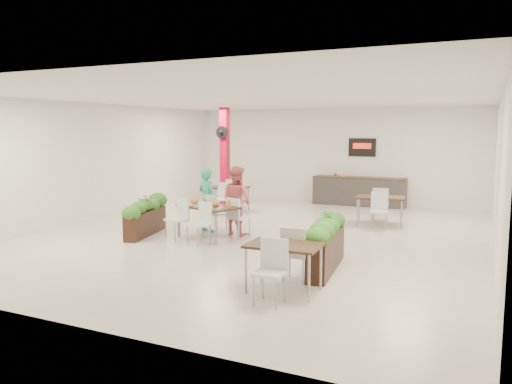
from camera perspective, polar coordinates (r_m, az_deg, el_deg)
ground at (r=11.83m, az=0.44°, el=-4.96°), size 12.00×12.00×0.00m
room_shell at (r=11.58m, az=0.44°, el=4.80°), size 10.10×12.10×3.22m
red_column at (r=16.33m, az=-3.60°, el=4.17°), size 0.40×0.41×3.20m
service_counter at (r=16.74m, az=11.68°, el=0.16°), size 3.00×0.64×2.20m
main_table at (r=11.47m, az=-5.55°, el=-2.15°), size 1.69×1.93×0.92m
diner_man at (r=12.20m, az=-5.57°, el=-0.91°), size 0.66×0.54×1.56m
diner_woman at (r=11.81m, az=-2.23°, el=-0.96°), size 0.96×0.85×1.63m
planter_left at (r=12.06m, az=-12.51°, el=-2.48°), size 0.72×1.82×0.96m
planter_right at (r=8.93m, az=8.05°, el=-5.68°), size 0.58×2.04×1.08m
side_table_a at (r=15.27m, az=-3.13°, el=0.15°), size 1.32×1.67×0.92m
side_table_b at (r=13.40m, az=13.98°, el=-1.01°), size 1.34×1.67×0.92m
side_table_c at (r=7.66m, az=3.21°, el=-6.92°), size 1.14×1.63×0.92m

